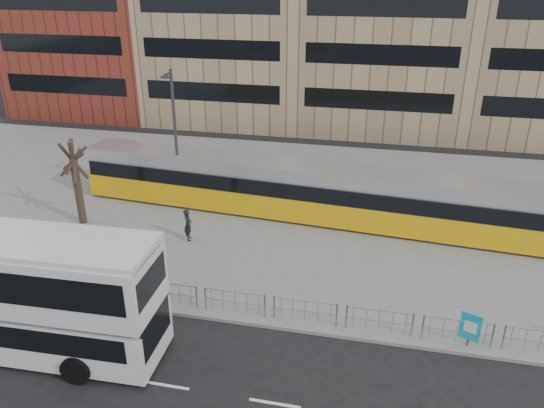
% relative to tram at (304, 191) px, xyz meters
% --- Properties ---
extents(ground, '(120.00, 120.00, 0.00)m').
position_rel_tram_xyz_m(ground, '(-0.57, -10.49, -1.76)').
color(ground, black).
rests_on(ground, ground).
extents(plaza, '(64.00, 24.00, 0.15)m').
position_rel_tram_xyz_m(plaza, '(-0.57, 1.51, -1.68)').
color(plaza, slate).
rests_on(plaza, ground).
extents(kerb, '(64.00, 0.25, 0.17)m').
position_rel_tram_xyz_m(kerb, '(-0.57, -10.44, -1.68)').
color(kerb, gray).
rests_on(kerb, ground).
extents(pedestrian_barrier, '(32.07, 0.07, 1.10)m').
position_rel_tram_xyz_m(pedestrian_barrier, '(1.43, -9.99, -0.78)').
color(pedestrian_barrier, gray).
rests_on(pedestrian_barrier, plaza).
extents(road_markings, '(62.00, 0.12, 0.01)m').
position_rel_tram_xyz_m(road_markings, '(0.43, -14.49, -1.75)').
color(road_markings, white).
rests_on(road_markings, ground).
extents(tram, '(27.30, 4.95, 3.20)m').
position_rel_tram_xyz_m(tram, '(0.00, 0.00, 0.00)').
color(tram, '#E4AA0C').
rests_on(tram, plaza).
extents(ad_panel, '(0.76, 0.35, 1.48)m').
position_rel_tram_xyz_m(ad_panel, '(8.16, -10.10, -0.74)').
color(ad_panel, '#2D2D30').
rests_on(ad_panel, plaza).
extents(pedestrian, '(0.65, 0.77, 1.78)m').
position_rel_tram_xyz_m(pedestrian, '(-5.53, -4.19, -0.72)').
color(pedestrian, black).
rests_on(pedestrian, plaza).
extents(traffic_light_west, '(0.18, 0.21, 3.10)m').
position_rel_tram_xyz_m(traffic_light_west, '(-10.18, -9.81, 0.37)').
color(traffic_light_west, '#2D2D30').
rests_on(traffic_light_west, plaza).
extents(lamp_post_west, '(0.45, 1.04, 8.25)m').
position_rel_tram_xyz_m(lamp_post_west, '(-7.66, 0.03, 2.89)').
color(lamp_post_west, '#2D2D30').
rests_on(lamp_post_west, plaza).
extents(bare_tree, '(4.14, 4.14, 7.03)m').
position_rel_tram_xyz_m(bare_tree, '(-12.22, -3.53, 3.52)').
color(bare_tree, '#2D2219').
rests_on(bare_tree, plaza).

